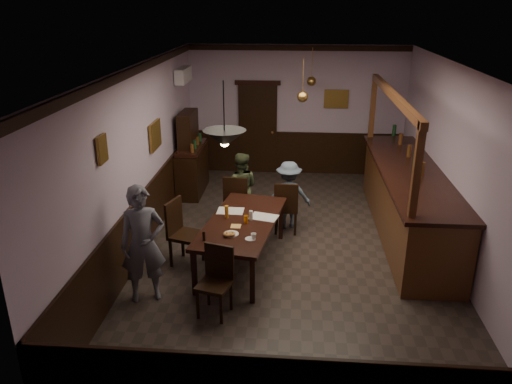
# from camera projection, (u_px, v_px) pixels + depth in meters

# --- Properties ---
(room) EXTENTS (5.01, 8.01, 3.01)m
(room) POSITION_uv_depth(u_px,v_px,m) (295.00, 164.00, 7.89)
(room) COLOR #2D2621
(room) RESTS_ON ground
(dining_table) EXTENTS (1.33, 2.33, 0.75)m
(dining_table) POSITION_uv_depth(u_px,v_px,m) (242.00, 224.00, 7.70)
(dining_table) COLOR black
(dining_table) RESTS_ON ground
(chair_far_left) EXTENTS (0.48, 0.48, 1.02)m
(chair_far_left) POSITION_uv_depth(u_px,v_px,m) (237.00, 200.00, 8.99)
(chair_far_left) COLOR black
(chair_far_left) RESTS_ON ground
(chair_far_right) EXTENTS (0.43, 0.43, 0.97)m
(chair_far_right) POSITION_uv_depth(u_px,v_px,m) (286.00, 205.00, 8.80)
(chair_far_right) COLOR black
(chair_far_right) RESTS_ON ground
(chair_near) EXTENTS (0.50, 0.50, 0.95)m
(chair_near) POSITION_uv_depth(u_px,v_px,m) (216.00, 277.00, 6.56)
(chair_near) COLOR black
(chair_near) RESTS_ON ground
(chair_side) EXTENTS (0.57, 0.57, 1.05)m
(chair_side) POSITION_uv_depth(u_px,v_px,m) (181.00, 229.00, 7.78)
(chair_side) COLOR black
(chair_side) RESTS_ON ground
(person_standing) EXTENTS (0.71, 0.59, 1.67)m
(person_standing) POSITION_uv_depth(u_px,v_px,m) (143.00, 244.00, 6.74)
(person_standing) COLOR slate
(person_standing) RESTS_ON ground
(person_seated_left) EXTENTS (0.66, 0.51, 1.35)m
(person_seated_left) POSITION_uv_depth(u_px,v_px,m) (241.00, 188.00, 9.21)
(person_seated_left) COLOR #384127
(person_seated_left) RESTS_ON ground
(person_seated_right) EXTENTS (0.85, 0.55, 1.25)m
(person_seated_right) POSITION_uv_depth(u_px,v_px,m) (288.00, 195.00, 9.03)
(person_seated_right) COLOR #4F5E70
(person_seated_right) RESTS_ON ground
(newspaper_left) EXTENTS (0.43, 0.31, 0.01)m
(newspaper_left) POSITION_uv_depth(u_px,v_px,m) (230.00, 211.00, 8.01)
(newspaper_left) COLOR silver
(newspaper_left) RESTS_ON dining_table
(newspaper_right) EXTENTS (0.48, 0.40, 0.01)m
(newspaper_right) POSITION_uv_depth(u_px,v_px,m) (264.00, 217.00, 7.79)
(newspaper_right) COLOR silver
(newspaper_right) RESTS_ON dining_table
(napkin) EXTENTS (0.17, 0.17, 0.00)m
(napkin) POSITION_uv_depth(u_px,v_px,m) (236.00, 226.00, 7.48)
(napkin) COLOR #E1AA53
(napkin) RESTS_ON dining_table
(saucer) EXTENTS (0.15, 0.15, 0.01)m
(saucer) POSITION_uv_depth(u_px,v_px,m) (250.00, 239.00, 7.07)
(saucer) COLOR white
(saucer) RESTS_ON dining_table
(coffee_cup) EXTENTS (0.09, 0.09, 0.07)m
(coffee_cup) POSITION_uv_depth(u_px,v_px,m) (254.00, 236.00, 7.07)
(coffee_cup) COLOR white
(coffee_cup) RESTS_ON saucer
(pastry_plate) EXTENTS (0.22, 0.22, 0.01)m
(pastry_plate) POSITION_uv_depth(u_px,v_px,m) (231.00, 234.00, 7.22)
(pastry_plate) COLOR white
(pastry_plate) RESTS_ON dining_table
(pastry_ring_a) EXTENTS (0.13, 0.13, 0.04)m
(pastry_ring_a) POSITION_uv_depth(u_px,v_px,m) (228.00, 234.00, 7.15)
(pastry_ring_a) COLOR #C68C47
(pastry_ring_a) RESTS_ON pastry_plate
(pastry_ring_b) EXTENTS (0.13, 0.13, 0.04)m
(pastry_ring_b) POSITION_uv_depth(u_px,v_px,m) (231.00, 234.00, 7.16)
(pastry_ring_b) COLOR #C68C47
(pastry_ring_b) RESTS_ON pastry_plate
(soda_can) EXTENTS (0.07, 0.07, 0.12)m
(soda_can) POSITION_uv_depth(u_px,v_px,m) (246.00, 219.00, 7.57)
(soda_can) COLOR orange
(soda_can) RESTS_ON dining_table
(beer_glass) EXTENTS (0.06, 0.06, 0.20)m
(beer_glass) POSITION_uv_depth(u_px,v_px,m) (227.00, 212.00, 7.74)
(beer_glass) COLOR #BF721E
(beer_glass) RESTS_ON dining_table
(water_glass) EXTENTS (0.06, 0.06, 0.15)m
(water_glass) POSITION_uv_depth(u_px,v_px,m) (251.00, 215.00, 7.67)
(water_glass) COLOR silver
(water_glass) RESTS_ON dining_table
(pepper_mill) EXTENTS (0.04, 0.04, 0.14)m
(pepper_mill) POSITION_uv_depth(u_px,v_px,m) (204.00, 236.00, 7.02)
(pepper_mill) COLOR black
(pepper_mill) RESTS_ON dining_table
(sideboard) EXTENTS (0.48, 1.33, 1.76)m
(sideboard) POSITION_uv_depth(u_px,v_px,m) (191.00, 161.00, 10.66)
(sideboard) COLOR black
(sideboard) RESTS_ON ground
(bar_counter) EXTENTS (1.04, 4.49, 2.51)m
(bar_counter) POSITION_uv_depth(u_px,v_px,m) (407.00, 200.00, 8.78)
(bar_counter) COLOR #492613
(bar_counter) RESTS_ON ground
(door_back) EXTENTS (0.90, 0.06, 2.10)m
(door_back) POSITION_uv_depth(u_px,v_px,m) (258.00, 130.00, 11.79)
(door_back) COLOR black
(door_back) RESTS_ON ground
(ac_unit) EXTENTS (0.20, 0.85, 0.30)m
(ac_unit) POSITION_uv_depth(u_px,v_px,m) (183.00, 75.00, 10.41)
(ac_unit) COLOR white
(ac_unit) RESTS_ON ground
(picture_left_small) EXTENTS (0.04, 0.28, 0.36)m
(picture_left_small) POSITION_uv_depth(u_px,v_px,m) (102.00, 149.00, 6.35)
(picture_left_small) COLOR olive
(picture_left_small) RESTS_ON ground
(picture_left_large) EXTENTS (0.04, 0.62, 0.48)m
(picture_left_large) POSITION_uv_depth(u_px,v_px,m) (155.00, 135.00, 8.74)
(picture_left_large) COLOR olive
(picture_left_large) RESTS_ON ground
(picture_back) EXTENTS (0.55, 0.04, 0.42)m
(picture_back) POSITION_uv_depth(u_px,v_px,m) (336.00, 99.00, 11.39)
(picture_back) COLOR olive
(picture_back) RESTS_ON ground
(pendant_iron) EXTENTS (0.56, 0.56, 0.85)m
(pendant_iron) POSITION_uv_depth(u_px,v_px,m) (225.00, 138.00, 6.40)
(pendant_iron) COLOR black
(pendant_iron) RESTS_ON ground
(pendant_brass_mid) EXTENTS (0.20, 0.20, 0.81)m
(pendant_brass_mid) POSITION_uv_depth(u_px,v_px,m) (303.00, 97.00, 8.93)
(pendant_brass_mid) COLOR #BF8C3F
(pendant_brass_mid) RESTS_ON ground
(pendant_brass_far) EXTENTS (0.20, 0.20, 0.81)m
(pendant_brass_far) POSITION_uv_depth(u_px,v_px,m) (311.00, 81.00, 10.60)
(pendant_brass_far) COLOR #BF8C3F
(pendant_brass_far) RESTS_ON ground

